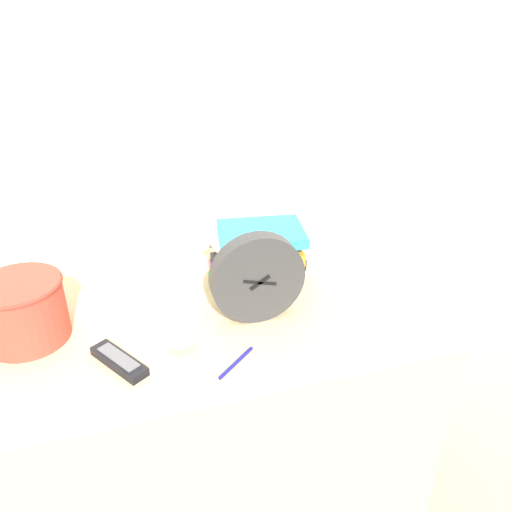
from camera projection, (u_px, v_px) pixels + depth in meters
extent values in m
cube|color=silver|center=(146.00, 100.00, 1.41)|extent=(6.00, 0.04, 2.40)
cube|color=tan|center=(190.00, 418.00, 1.46)|extent=(1.22, 0.68, 0.74)
cylinder|color=#333333|center=(257.00, 278.00, 1.22)|extent=(0.23, 0.04, 0.23)
cylinder|color=white|center=(259.00, 281.00, 1.20)|extent=(0.21, 0.01, 0.21)
cube|color=black|center=(260.00, 282.00, 1.20)|extent=(0.05, 0.01, 0.04)
cube|color=black|center=(260.00, 282.00, 1.20)|extent=(0.08, 0.01, 0.03)
cylinder|color=black|center=(260.00, 282.00, 1.20)|extent=(0.01, 0.01, 0.01)
cube|color=green|center=(252.00, 280.00, 1.41)|extent=(0.23, 0.13, 0.02)
cube|color=#7A3899|center=(251.00, 270.00, 1.41)|extent=(0.21, 0.15, 0.03)
cube|color=#232328|center=(258.00, 262.00, 1.39)|extent=(0.24, 0.14, 0.03)
cube|color=orange|center=(261.00, 251.00, 1.37)|extent=(0.19, 0.18, 0.03)
cube|color=white|center=(258.00, 242.00, 1.36)|extent=(0.25, 0.17, 0.02)
cube|color=#2D9ED1|center=(261.00, 234.00, 1.35)|extent=(0.25, 0.20, 0.03)
cylinder|color=#C63D2D|center=(23.00, 311.00, 1.16)|extent=(0.19, 0.19, 0.15)
torus|color=#9F3024|center=(16.00, 285.00, 1.13)|extent=(0.20, 0.20, 0.01)
cube|color=black|center=(119.00, 361.00, 1.11)|extent=(0.12, 0.16, 0.02)
cube|color=#59595E|center=(118.00, 357.00, 1.10)|extent=(0.09, 0.12, 0.00)
sphere|color=white|center=(180.00, 336.00, 1.15)|extent=(0.07, 0.07, 0.07)
cylinder|color=navy|center=(236.00, 363.00, 1.11)|extent=(0.10, 0.08, 0.01)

